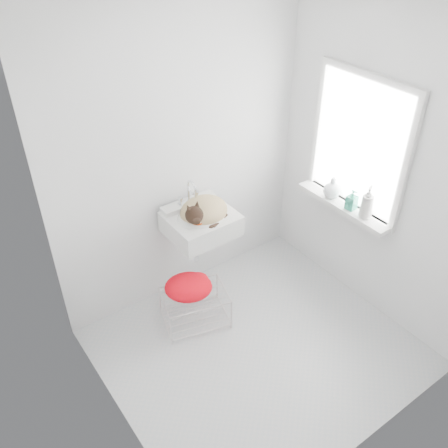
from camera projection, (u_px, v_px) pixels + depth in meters
floor at (257, 348)px, 3.79m from camera, size 2.20×2.00×0.02m
ceiling at (278, 1)px, 2.34m from camera, size 2.20×2.00×0.02m
back_wall at (181, 156)px, 3.72m from camera, size 2.20×0.02×2.50m
right_wall at (380, 166)px, 3.59m from camera, size 0.02×2.00×2.50m
left_wall at (102, 286)px, 2.54m from camera, size 0.02×2.00×2.50m
window_glass at (360, 145)px, 3.65m from camera, size 0.01×0.80×1.00m
window_frame at (359, 145)px, 3.65m from camera, size 0.04×0.90×1.10m
windowsill at (343, 206)px, 3.92m from camera, size 0.16×0.88×0.04m
sink at (201, 215)px, 3.78m from camera, size 0.52×0.45×0.21m
faucet at (187, 189)px, 3.82m from camera, size 0.19×0.13×0.19m
cat at (203, 211)px, 3.75m from camera, size 0.43×0.37×0.26m
wire_rack at (195, 308)px, 3.94m from camera, size 0.57×0.47×0.30m
towel at (189, 292)px, 3.83m from camera, size 0.46×0.42×0.16m
bottle_a at (364, 217)px, 3.76m from camera, size 0.11×0.11×0.22m
bottle_b at (350, 209)px, 3.85m from camera, size 0.08×0.08×0.17m
bottle_c at (331, 197)px, 3.99m from camera, size 0.19×0.19×0.18m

